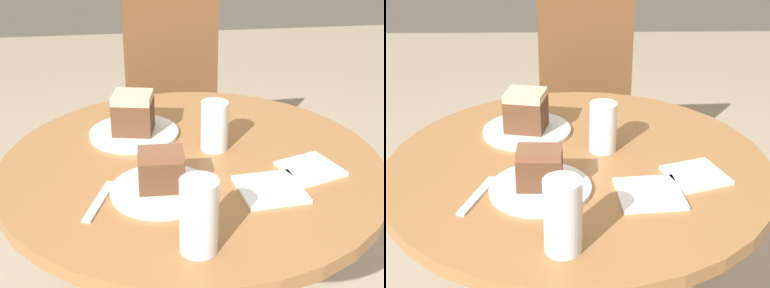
% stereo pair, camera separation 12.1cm
% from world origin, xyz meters
% --- Properties ---
extents(table, '(0.88, 0.88, 0.73)m').
position_xyz_m(table, '(0.00, 0.00, 0.54)').
color(table, '#9E6B3D').
rests_on(table, ground_plane).
extents(chair, '(0.43, 0.49, 0.96)m').
position_xyz_m(chair, '(0.06, 0.89, 0.50)').
color(chair, brown).
rests_on(chair, ground_plane).
extents(plate_near, '(0.21, 0.21, 0.01)m').
position_xyz_m(plate_near, '(-0.08, -0.13, 0.74)').
color(plate_near, silver).
rests_on(plate_near, table).
extents(plate_far, '(0.22, 0.22, 0.01)m').
position_xyz_m(plate_far, '(-0.13, 0.15, 0.74)').
color(plate_far, silver).
rests_on(plate_far, table).
extents(cake_slice_near, '(0.09, 0.06, 0.09)m').
position_xyz_m(cake_slice_near, '(-0.08, -0.13, 0.79)').
color(cake_slice_near, brown).
rests_on(cake_slice_near, plate_near).
extents(cake_slice_far, '(0.11, 0.10, 0.10)m').
position_xyz_m(cake_slice_far, '(-0.13, 0.15, 0.79)').
color(cake_slice_far, brown).
rests_on(cake_slice_far, plate_far).
extents(glass_lemonade, '(0.07, 0.07, 0.12)m').
position_xyz_m(glass_lemonade, '(0.06, 0.05, 0.79)').
color(glass_lemonade, beige).
rests_on(glass_lemonade, table).
extents(glass_water, '(0.07, 0.07, 0.14)m').
position_xyz_m(glass_water, '(-0.03, -0.33, 0.79)').
color(glass_water, silver).
rests_on(glass_water, table).
extents(napkin_stack, '(0.14, 0.14, 0.01)m').
position_xyz_m(napkin_stack, '(0.14, -0.16, 0.74)').
color(napkin_stack, white).
rests_on(napkin_stack, table).
extents(fork, '(0.06, 0.15, 0.00)m').
position_xyz_m(fork, '(-0.21, -0.16, 0.73)').
color(fork, silver).
rests_on(fork, table).
extents(napkin_side, '(0.15, 0.15, 0.01)m').
position_xyz_m(napkin_side, '(0.25, -0.08, 0.74)').
color(napkin_side, white).
rests_on(napkin_side, table).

